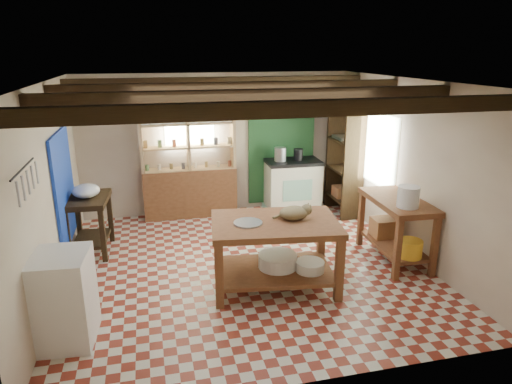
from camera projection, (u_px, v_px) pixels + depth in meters
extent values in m
cube|color=maroon|center=(246.00, 267.00, 6.59)|extent=(5.00, 5.00, 0.02)
cube|color=#49484D|center=(245.00, 82.00, 5.82)|extent=(5.00, 5.00, 0.02)
cube|color=beige|center=(217.00, 144.00, 8.52)|extent=(5.00, 0.04, 2.60)
cube|color=beige|center=(307.00, 257.00, 3.88)|extent=(5.00, 0.04, 2.60)
cube|color=beige|center=(48.00, 192.00, 5.64)|extent=(0.04, 5.00, 2.60)
cube|color=beige|center=(410.00, 169.00, 6.76)|extent=(0.04, 5.00, 2.60)
cube|color=#302110|center=(245.00, 91.00, 5.85)|extent=(5.00, 3.80, 0.15)
cube|color=#173AB2|center=(64.00, 187.00, 6.55)|extent=(0.04, 1.40, 1.60)
cube|color=#1F4D25|center=(281.00, 144.00, 8.79)|extent=(1.30, 0.04, 2.30)
cube|color=silver|center=(189.00, 124.00, 8.27)|extent=(0.90, 0.02, 0.80)
cube|color=silver|center=(377.00, 149.00, 7.66)|extent=(0.02, 1.30, 1.20)
cube|color=black|center=(25.00, 181.00, 4.40)|extent=(0.06, 0.90, 0.28)
cube|color=black|center=(289.00, 97.00, 8.12)|extent=(0.86, 0.12, 0.36)
cube|color=tan|center=(189.00, 158.00, 8.28)|extent=(1.70, 0.34, 2.20)
cube|color=#302110|center=(345.00, 162.00, 8.47)|extent=(0.40, 0.86, 2.00)
cube|color=brown|center=(275.00, 254.00, 5.92)|extent=(1.73, 1.27, 0.91)
cube|color=white|center=(292.00, 185.00, 8.75)|extent=(1.04, 0.71, 1.00)
cube|color=#302110|center=(90.00, 225.00, 6.93)|extent=(0.66, 0.92, 0.88)
cube|color=white|center=(65.00, 298.00, 4.78)|extent=(0.60, 0.70, 0.99)
cube|color=brown|center=(395.00, 230.00, 6.67)|extent=(0.72, 1.35, 0.95)
ellipsoid|color=#938155|center=(294.00, 213.00, 5.83)|extent=(0.39, 0.31, 0.17)
cylinder|color=#A8A9B0|center=(248.00, 223.00, 5.70)|extent=(0.41, 0.41, 0.02)
cylinder|color=white|center=(278.00, 261.00, 6.01)|extent=(0.58, 0.58, 0.18)
cylinder|color=white|center=(310.00, 266.00, 5.91)|extent=(0.42, 0.42, 0.13)
cylinder|color=#A8A9B0|center=(280.00, 154.00, 8.51)|extent=(0.23, 0.23, 0.25)
cylinder|color=black|center=(298.00, 154.00, 8.59)|extent=(0.18, 0.18, 0.21)
ellipsoid|color=white|center=(86.00, 191.00, 6.77)|extent=(0.43, 0.43, 0.20)
cylinder|color=white|center=(408.00, 197.00, 6.15)|extent=(0.30, 0.30, 0.29)
cube|color=#9F6940|center=(385.00, 227.00, 6.98)|extent=(0.42, 0.34, 0.28)
cylinder|color=gold|center=(410.00, 248.00, 6.28)|extent=(0.34, 0.34, 0.24)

